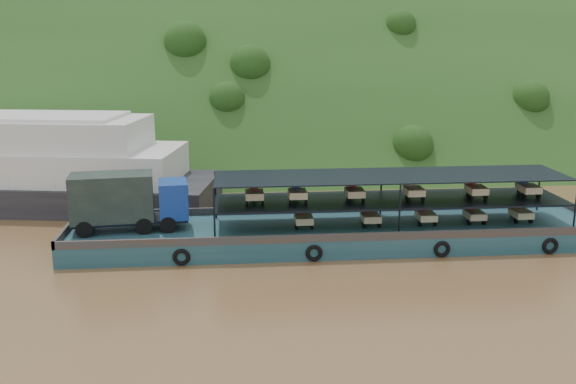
{
  "coord_description": "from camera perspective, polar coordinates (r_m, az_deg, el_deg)",
  "views": [
    {
      "loc": [
        -5.87,
        -38.66,
        13.41
      ],
      "look_at": [
        -2.0,
        3.0,
        3.2
      ],
      "focal_mm": 40.0,
      "sensor_mm": 36.0,
      "label": 1
    }
  ],
  "objects": [
    {
      "name": "hillside",
      "position": [
        76.08,
        -0.8,
        3.56
      ],
      "size": [
        140.0,
        39.6,
        39.6
      ],
      "primitive_type": "cube",
      "rotation": [
        0.79,
        0.0,
        0.0
      ],
      "color": "#173513",
      "rests_on": "ground"
    },
    {
      "name": "ground",
      "position": [
        41.34,
        3.16,
        -5.24
      ],
      "size": [
        160.0,
        160.0,
        0.0
      ],
      "primitive_type": "plane",
      "color": "brown",
      "rests_on": "ground"
    },
    {
      "name": "cargo_barge",
      "position": [
        42.41,
        2.28,
        -2.99
      ],
      "size": [
        35.0,
        7.18,
        4.93
      ],
      "color": "#143E46",
      "rests_on": "ground"
    }
  ]
}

